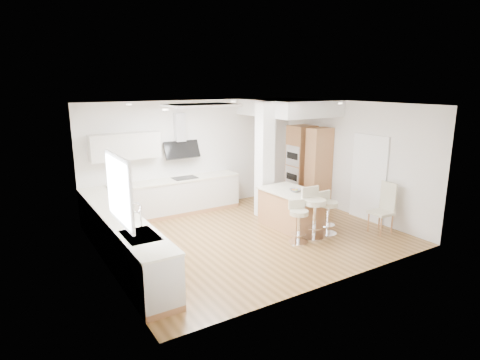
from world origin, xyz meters
TOP-DOWN VIEW (x-y plane):
  - ground at (0.00, 0.00)m, footprint 6.00×6.00m
  - ceiling at (0.00, 0.00)m, footprint 6.00×5.00m
  - wall_back at (0.00, 2.50)m, footprint 6.00×0.04m
  - wall_left at (-3.00, 0.00)m, footprint 0.04×5.00m
  - wall_right at (3.00, 0.00)m, footprint 0.04×5.00m
  - skylight at (-0.79, 0.60)m, footprint 4.10×2.10m
  - window_left at (-2.96, -0.90)m, footprint 0.06×1.28m
  - doorway_right at (2.97, -0.60)m, footprint 0.05×1.00m
  - counter_left at (-2.70, 0.23)m, footprint 0.63×4.50m
  - counter_back at (-0.91, 2.22)m, footprint 3.62×0.63m
  - pillar at (1.05, 0.95)m, footprint 0.35×0.35m
  - soffit at (2.10, 1.40)m, footprint 1.78×2.20m
  - oven_column at (2.68, 1.23)m, footprint 0.63×1.21m
  - peninsula at (1.11, -0.01)m, footprint 0.99×1.45m
  - bar_stool_a at (0.64, -0.85)m, footprint 0.50×0.50m
  - bar_stool_b at (1.09, -0.80)m, footprint 0.53×0.53m
  - bar_stool_c at (1.49, -0.80)m, footprint 0.44×0.44m
  - dining_chair at (2.64, -1.37)m, footprint 0.45×0.45m

SIDE VIEW (x-z plane):
  - ground at x=0.00m, z-range 0.00..0.00m
  - ceiling at x=0.00m, z-range -0.01..0.01m
  - peninsula at x=1.11m, z-range -0.03..0.90m
  - counter_left at x=-2.70m, z-range -0.22..1.13m
  - bar_stool_a at x=0.64m, z-range 0.05..0.94m
  - bar_stool_c at x=1.49m, z-range 0.06..0.99m
  - dining_chair at x=2.64m, z-range 0.04..1.16m
  - bar_stool_b at x=1.09m, z-range 0.07..1.15m
  - counter_back at x=-0.91m, z-range -0.55..1.95m
  - doorway_right at x=2.97m, z-range -0.05..2.05m
  - oven_column at x=2.68m, z-range 0.00..2.10m
  - wall_back at x=0.00m, z-range 0.00..2.80m
  - wall_left at x=-3.00m, z-range 0.00..2.80m
  - wall_right at x=3.00m, z-range 0.00..2.80m
  - pillar at x=1.05m, z-range 0.00..2.80m
  - window_left at x=-2.96m, z-range 1.16..2.23m
  - soffit at x=2.10m, z-range 2.40..2.80m
  - skylight at x=-0.79m, z-range 2.74..2.80m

